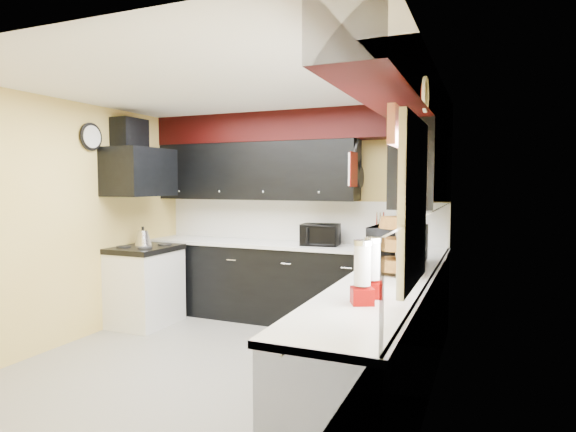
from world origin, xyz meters
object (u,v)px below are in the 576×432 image
at_px(toaster_oven, 320,235).
at_px(knife_block, 376,237).
at_px(microwave, 398,245).
at_px(kettle, 143,238).
at_px(utensil_crock, 380,240).

height_order(toaster_oven, knife_block, toaster_oven).
bearing_deg(microwave, kettle, 87.89).
xyz_separation_m(knife_block, kettle, (-2.61, -0.75, -0.04)).
xyz_separation_m(toaster_oven, utensil_crock, (0.68, 0.07, -0.04)).
relative_size(knife_block, kettle, 1.12).
bearing_deg(kettle, utensil_crock, 15.48).
distance_m(toaster_oven, utensil_crock, 0.68).
distance_m(toaster_oven, kettle, 2.09).
bearing_deg(utensil_crock, microwave, -69.66).
height_order(toaster_oven, kettle, toaster_oven).
bearing_deg(toaster_oven, utensil_crock, 0.69).
bearing_deg(toaster_oven, microwave, -47.04).
height_order(toaster_oven, utensil_crock, toaster_oven).
relative_size(toaster_oven, microwave, 0.69).
distance_m(knife_block, kettle, 2.72).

